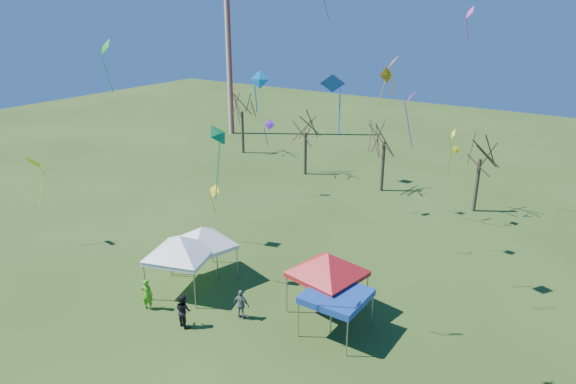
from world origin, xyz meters
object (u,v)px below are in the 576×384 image
Objects in this scene: tent_white_mid at (202,231)px; tree_3 at (483,139)px; tent_white_west at (180,239)px; tree_0 at (242,96)px; person_green at (147,294)px; radio_mast at (228,35)px; person_grey at (241,304)px; tent_red at (328,257)px; tree_2 at (386,123)px; tree_1 at (306,117)px; tent_blue at (336,296)px; person_dark at (183,311)px.

tree_3 is at bearing 61.92° from tent_white_mid.
tree_0 is at bearing 121.57° from tent_white_west.
person_green is at bearing -114.34° from tree_3.
radio_mast is at bearing -75.39° from person_green.
person_grey is at bearing -49.77° from radio_mast.
tent_white_west is 8.69m from tent_red.
tree_2 reaches higher than person_grey.
radio_mast reaches higher than tent_white_mid.
tree_2 is 20.98m from tent_red.
tree_0 is 18.72m from tree_2.
tree_1 is 1.74× the size of tent_white_mid.
tree_0 is 35.51m from tent_blue.
radio_mast is 46.16m from tent_blue.
tree_0 is at bearing -79.62° from person_green.
tree_0 is at bearing 123.50° from tent_white_mid.
radio_mast is 13.61× the size of person_green.
person_dark is at bearing -108.66° from tree_3.
tree_1 is 26.59m from person_green.
tent_red reaches higher than person_green.
tree_0 is (7.15, -6.62, -6.01)m from radio_mast.
person_grey is at bearing -84.93° from tree_2.
radio_mast is 43.24m from person_green.
person_grey is at bearing -121.54° from person_dark.
tent_white_mid is 0.93× the size of tent_red.
tent_white_mid is at bearing -48.01° from person_dark.
tent_white_mid is at bearing -56.50° from tree_0.
radio_mast is 44.01m from tent_red.
tent_white_mid is (-2.61, -20.97, -3.06)m from tree_2.
tent_white_west reaches higher than person_green.
tree_3 is at bearing -97.00° from person_dark.
tent_red is at bearing -43.70° from tree_0.
tent_white_west is 2.63× the size of person_grey.
tree_0 reaches higher than tent_white_west.
tree_2 is 25.91m from person_dark.
radio_mast reaches higher than tree_0.
tree_0 is 10.47m from tree_1.
tent_white_west is 0.96× the size of tent_red.
radio_mast reaches higher than tent_red.
tree_2 reaches higher than tree_3.
tree_1 is at bearing -69.69° from person_grey.
tree_2 reaches higher than tent_white_mid.
tree_3 reaches higher than tent_red.
tree_1 reaches higher than person_green.
tree_0 is at bearing -45.31° from person_dark.
tent_white_west is at bearing -172.00° from tent_blue.
tree_1 is at bearing -60.29° from person_dark.
person_green is at bearing -93.66° from tent_white_mid.
tree_1 is at bearing -28.48° from radio_mast.
person_green is 1.07× the size of person_grey.
person_green is at bearing -77.83° from tree_1.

